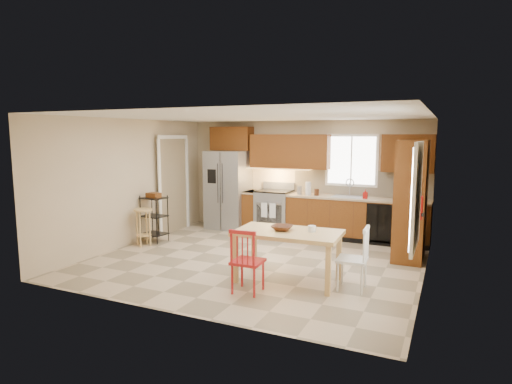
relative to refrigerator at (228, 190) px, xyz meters
The scene contains 33 objects.
floor 2.87m from the refrigerator, 51.34° to the right, with size 5.50×5.50×0.00m, color tan.
ceiling 3.15m from the refrigerator, 51.34° to the right, with size 5.50×5.00×0.02m, color silver.
wall_back 1.77m from the refrigerator, 12.44° to the left, with size 5.50×0.02×2.50m, color #CCB793.
wall_front 4.94m from the refrigerator, 69.82° to the right, with size 5.50×0.02×2.50m, color #CCB793.
wall_left 2.39m from the refrigerator, 116.29° to the right, with size 0.02×5.00×2.50m, color #CCB793.
wall_right 4.94m from the refrigerator, 25.53° to the right, with size 0.02×5.00×2.50m, color #CCB793.
refrigerator is the anchor object (origin of this frame).
range_stove 1.24m from the refrigerator, ahead, with size 0.76×0.63×0.92m, color gray.
base_cabinet_narrow 0.76m from the refrigerator, ahead, with size 0.30×0.60×0.90m, color brown.
base_cabinet_run 3.03m from the refrigerator, ahead, with size 2.92×0.60×0.90m, color brown.
dishwasher 3.59m from the refrigerator, ahead, with size 0.60×0.02×0.78m, color black.
backsplash 3.02m from the refrigerator, ahead, with size 2.92×0.03×0.55m, color beige.
upper_over_fridge 1.21m from the refrigerator, 90.00° to the left, with size 1.00×0.35×0.55m, color #633610.
upper_left_block 1.73m from the refrigerator, ahead, with size 1.80×0.35×0.75m, color #633610.
upper_right_block 4.06m from the refrigerator, ahead, with size 1.00×0.35×0.75m, color #633610.
window_back 2.92m from the refrigerator, ahead, with size 1.12×0.04×1.12m, color white.
sink 2.80m from the refrigerator, ahead, with size 0.62×0.46×0.16m, color gray.
undercab_glow 1.27m from the refrigerator, ahead, with size 1.60×0.30×0.01m, color #FFBF66.
soap_bottle 3.18m from the refrigerator, ahead, with size 0.09×0.09×0.19m, color #AB0F0B.
paper_towel 1.95m from the refrigerator, ahead, with size 0.12×0.12×0.28m, color silver.
canister_steel 1.75m from the refrigerator, ahead, with size 0.11×0.11×0.18m, color gray.
canister_wood 2.15m from the refrigerator, ahead, with size 0.10×0.10×0.14m, color #492513.
pantry 4.23m from the refrigerator, 12.62° to the right, with size 0.50×0.95×2.10m, color brown.
fire_extinguisher 4.76m from the refrigerator, 24.52° to the right, with size 0.12×0.12×0.36m, color #AB0F0B.
window_right 5.50m from the refrigerator, 36.79° to the right, with size 0.04×1.02×1.32m, color white.
doorway 1.28m from the refrigerator, 139.62° to the right, with size 0.04×0.95×2.10m, color #8C7A59.
dining_table 3.94m from the refrigerator, 48.55° to the right, with size 1.55×0.87×0.76m, color tan, non-canonical shape.
chair_red 4.24m from the refrigerator, 58.00° to the right, with size 0.43×0.43×0.91m, color #AF1B1B, non-canonical shape.
chair_white 4.58m from the refrigerator, 39.14° to the right, with size 0.43×0.43×0.91m, color silver, non-canonical shape.
table_bowl 3.85m from the refrigerator, 49.63° to the right, with size 0.31×0.31×0.08m, color #492513.
table_jar 4.07m from the refrigerator, 44.06° to the right, with size 0.11×0.11×0.13m, color silver.
bar_stool 2.35m from the refrigerator, 109.03° to the right, with size 0.36×0.36×0.74m, color tan, non-canonical shape.
utility_cart 1.99m from the refrigerator, 113.14° to the right, with size 0.48×0.37×0.96m, color black, non-canonical shape.
Camera 1 is at (3.04, -6.65, 2.19)m, focal length 30.00 mm.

